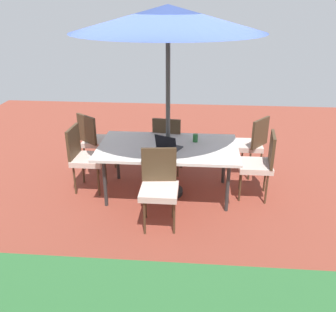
{
  "coord_description": "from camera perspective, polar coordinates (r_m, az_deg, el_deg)",
  "views": [
    {
      "loc": [
        -0.39,
        4.69,
        2.65
      ],
      "look_at": [
        0.0,
        0.0,
        0.6
      ],
      "focal_mm": 38.52,
      "sensor_mm": 36.0,
      "label": 1
    }
  ],
  "objects": [
    {
      "name": "chair_west",
      "position": [
        5.23,
        14.29,
        -0.92
      ],
      "size": [
        0.48,
        0.47,
        0.98
      ],
      "rotation": [
        0.0,
        0.0,
        1.46
      ],
      "color": "beige",
      "rests_on": "ground_plane"
    },
    {
      "name": "chair_southwest",
      "position": [
        5.91,
        12.97,
        2.08
      ],
      "size": [
        0.58,
        0.58,
        0.98
      ],
      "rotation": [
        0.0,
        0.0,
        0.9
      ],
      "color": "beige",
      "rests_on": "ground_plane"
    },
    {
      "name": "laptop",
      "position": [
        4.97,
        0.01,
        1.65
      ],
      "size": [
        0.39,
        0.36,
        0.21
      ],
      "rotation": [
        0.0,
        0.0,
        -0.43
      ],
      "color": "#2D2D33",
      "rests_on": "dining_table"
    },
    {
      "name": "chair_south",
      "position": [
        5.79,
        0.05,
        2.27
      ],
      "size": [
        0.47,
        0.48,
        0.98
      ],
      "rotation": [
        0.0,
        0.0,
        -0.11
      ],
      "color": "beige",
      "rests_on": "ground_plane"
    },
    {
      "name": "patio_umbrella",
      "position": [
        4.71,
        -0.0,
        20.73
      ],
      "size": [
        2.44,
        2.44,
        2.6
      ],
      "color": "#4C4C4C",
      "rests_on": "ground_plane"
    },
    {
      "name": "chair_north",
      "position": [
        4.47,
        -1.42,
        -4.53
      ],
      "size": [
        0.47,
        0.48,
        0.98
      ],
      "rotation": [
        0.0,
        0.0,
        3.25
      ],
      "color": "beige",
      "rests_on": "ground_plane"
    },
    {
      "name": "chair_east",
      "position": [
        5.43,
        -13.08,
        0.11
      ],
      "size": [
        0.47,
        0.46,
        0.98
      ],
      "rotation": [
        0.0,
        0.0,
        4.67
      ],
      "color": "beige",
      "rests_on": "ground_plane"
    },
    {
      "name": "chair_southeast",
      "position": [
        6.05,
        -11.45,
        2.71
      ],
      "size": [
        0.58,
        0.58,
        0.98
      ],
      "rotation": [
        0.0,
        0.0,
        5.63
      ],
      "color": "beige",
      "rests_on": "ground_plane"
    },
    {
      "name": "dining_table",
      "position": [
        5.1,
        -0.0,
        1.06
      ],
      "size": [
        1.96,
        1.13,
        0.75
      ],
      "color": "silver",
      "rests_on": "ground_plane"
    },
    {
      "name": "cup",
      "position": [
        5.24,
        4.35,
        2.87
      ],
      "size": [
        0.07,
        0.07,
        0.11
      ],
      "primitive_type": "cylinder",
      "color": "#286B33",
      "rests_on": "dining_table"
    },
    {
      "name": "ground_plane",
      "position": [
        5.41,
        -0.0,
        -5.97
      ],
      "size": [
        10.0,
        10.0,
        0.02
      ],
      "primitive_type": "cube",
      "color": "brown"
    }
  ]
}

